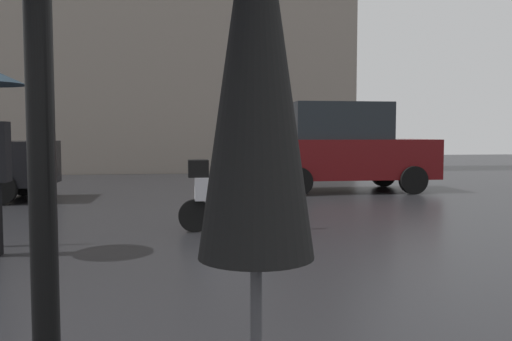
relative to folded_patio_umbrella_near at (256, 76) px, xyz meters
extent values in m
cylinder|color=black|center=(-0.71, 0.38, -0.29)|extent=(0.10, 0.10, 2.50)
cone|color=black|center=(0.00, 0.00, 0.07)|extent=(0.36, 0.36, 1.24)
cylinder|color=black|center=(1.03, 5.86, -1.31)|extent=(0.46, 0.09, 0.46)
cylinder|color=black|center=(-0.01, 5.86, -1.31)|extent=(0.46, 0.09, 0.46)
cube|color=silver|center=(0.51, 5.86, -0.93)|extent=(1.04, 0.32, 0.32)
cube|color=black|center=(0.04, 5.86, -0.65)|extent=(0.28, 0.28, 0.24)
cylinder|color=black|center=(0.98, 5.86, -0.58)|extent=(0.06, 0.06, 0.55)
cylinder|color=black|center=(-3.62, 10.89, -1.23)|extent=(0.63, 0.18, 0.63)
cylinder|color=black|center=(-3.62, 9.21, -1.23)|extent=(0.63, 0.18, 0.63)
cube|color=#590C0F|center=(3.71, 10.77, -0.76)|extent=(4.12, 1.80, 0.92)
cube|color=black|center=(3.51, 10.77, 0.12)|extent=(2.26, 1.65, 0.86)
cylinder|color=black|center=(5.05, 11.67, -1.22)|extent=(0.64, 0.18, 0.64)
cylinder|color=black|center=(5.05, 9.87, -1.22)|extent=(0.64, 0.18, 0.64)
cylinder|color=black|center=(2.37, 11.67, -1.22)|extent=(0.64, 0.18, 0.64)
cylinder|color=black|center=(2.37, 9.87, -1.22)|extent=(0.64, 0.18, 0.64)
camera|label=1|loc=(-0.23, -1.60, -0.17)|focal=37.62mm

